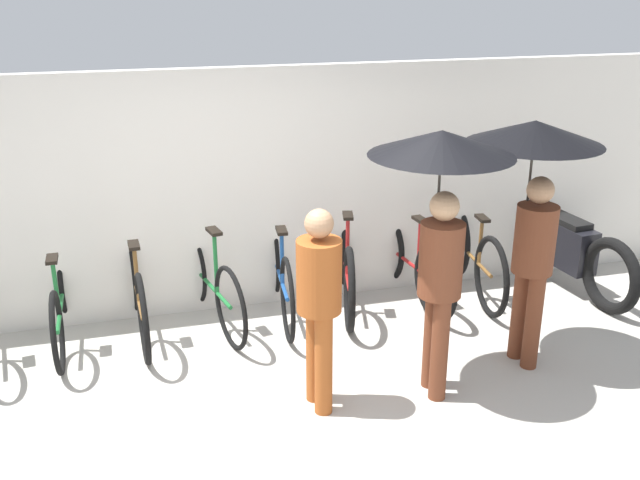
{
  "coord_description": "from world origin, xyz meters",
  "views": [
    {
      "loc": [
        -0.93,
        -4.06,
        3.01
      ],
      "look_at": [
        0.49,
        1.11,
        1.0
      ],
      "focal_mm": 40.0,
      "sensor_mm": 36.0,
      "label": 1
    }
  ],
  "objects_px": {
    "parked_bicycle_6": "(409,261)",
    "pedestrian_center": "(441,189)",
    "parked_bicycle_3": "(210,283)",
    "parked_bicycle_4": "(280,274)",
    "motorcycle": "(564,247)",
    "pedestrian_trailing": "(534,174)",
    "parked_bicycle_5": "(346,266)",
    "parked_bicycle_2": "(137,291)",
    "parked_bicycle_7": "(472,256)",
    "pedestrian_leading": "(319,297)",
    "parked_bicycle_1": "(61,302)"
  },
  "relations": [
    {
      "from": "parked_bicycle_6",
      "to": "pedestrian_trailing",
      "type": "bearing_deg",
      "value": -167.45
    },
    {
      "from": "parked_bicycle_3",
      "to": "pedestrian_center",
      "type": "relative_size",
      "value": 0.86
    },
    {
      "from": "parked_bicycle_1",
      "to": "parked_bicycle_3",
      "type": "xyz_separation_m",
      "value": [
        1.29,
        -0.0,
        0.02
      ]
    },
    {
      "from": "parked_bicycle_1",
      "to": "pedestrian_trailing",
      "type": "height_order",
      "value": "pedestrian_trailing"
    },
    {
      "from": "pedestrian_center",
      "to": "pedestrian_trailing",
      "type": "bearing_deg",
      "value": 20.31
    },
    {
      "from": "motorcycle",
      "to": "parked_bicycle_4",
      "type": "bearing_deg",
      "value": 82.4
    },
    {
      "from": "parked_bicycle_5",
      "to": "parked_bicycle_7",
      "type": "bearing_deg",
      "value": -78.83
    },
    {
      "from": "parked_bicycle_6",
      "to": "motorcycle",
      "type": "xyz_separation_m",
      "value": [
        1.63,
        -0.12,
        0.03
      ]
    },
    {
      "from": "motorcycle",
      "to": "parked_bicycle_7",
      "type": "bearing_deg",
      "value": 80.98
    },
    {
      "from": "parked_bicycle_3",
      "to": "pedestrian_trailing",
      "type": "distance_m",
      "value": 2.95
    },
    {
      "from": "parked_bicycle_1",
      "to": "parked_bicycle_7",
      "type": "bearing_deg",
      "value": -91.37
    },
    {
      "from": "parked_bicycle_7",
      "to": "motorcycle",
      "type": "xyz_separation_m",
      "value": [
        0.98,
        -0.06,
        0.01
      ]
    },
    {
      "from": "parked_bicycle_7",
      "to": "motorcycle",
      "type": "distance_m",
      "value": 0.99
    },
    {
      "from": "pedestrian_trailing",
      "to": "motorcycle",
      "type": "xyz_separation_m",
      "value": [
        1.2,
        1.2,
        -1.17
      ]
    },
    {
      "from": "parked_bicycle_5",
      "to": "parked_bicycle_6",
      "type": "height_order",
      "value": "parked_bicycle_6"
    },
    {
      "from": "parked_bicycle_3",
      "to": "parked_bicycle_4",
      "type": "distance_m",
      "value": 0.65
    },
    {
      "from": "motorcycle",
      "to": "parked_bicycle_1",
      "type": "bearing_deg",
      "value": 83.33
    },
    {
      "from": "parked_bicycle_6",
      "to": "pedestrian_center",
      "type": "distance_m",
      "value": 2.01
    },
    {
      "from": "pedestrian_center",
      "to": "pedestrian_trailing",
      "type": "xyz_separation_m",
      "value": [
        0.87,
        0.22,
        -0.01
      ]
    },
    {
      "from": "motorcycle",
      "to": "pedestrian_trailing",
      "type": "bearing_deg",
      "value": 129.57
    },
    {
      "from": "parked_bicycle_2",
      "to": "pedestrian_center",
      "type": "relative_size",
      "value": 0.9
    },
    {
      "from": "parked_bicycle_5",
      "to": "parked_bicycle_6",
      "type": "xyz_separation_m",
      "value": [
        0.64,
        -0.01,
        -0.02
      ]
    },
    {
      "from": "pedestrian_center",
      "to": "motorcycle",
      "type": "distance_m",
      "value": 2.78
    },
    {
      "from": "parked_bicycle_3",
      "to": "parked_bicycle_4",
      "type": "bearing_deg",
      "value": -101.01
    },
    {
      "from": "parked_bicycle_3",
      "to": "parked_bicycle_2",
      "type": "bearing_deg",
      "value": 80.8
    },
    {
      "from": "pedestrian_trailing",
      "to": "parked_bicycle_4",
      "type": "bearing_deg",
      "value": 137.08
    },
    {
      "from": "parked_bicycle_7",
      "to": "parked_bicycle_1",
      "type": "bearing_deg",
      "value": 95.81
    },
    {
      "from": "parked_bicycle_2",
      "to": "parked_bicycle_7",
      "type": "relative_size",
      "value": 1.03
    },
    {
      "from": "parked_bicycle_3",
      "to": "parked_bicycle_4",
      "type": "height_order",
      "value": "parked_bicycle_4"
    },
    {
      "from": "parked_bicycle_3",
      "to": "pedestrian_trailing",
      "type": "height_order",
      "value": "pedestrian_trailing"
    },
    {
      "from": "parked_bicycle_1",
      "to": "pedestrian_leading",
      "type": "distance_m",
      "value": 2.5
    },
    {
      "from": "parked_bicycle_1",
      "to": "parked_bicycle_7",
      "type": "relative_size",
      "value": 1.01
    },
    {
      "from": "pedestrian_leading",
      "to": "parked_bicycle_4",
      "type": "bearing_deg",
      "value": 82.49
    },
    {
      "from": "parked_bicycle_4",
      "to": "parked_bicycle_7",
      "type": "relative_size",
      "value": 1.02
    },
    {
      "from": "parked_bicycle_4",
      "to": "pedestrian_center",
      "type": "height_order",
      "value": "pedestrian_center"
    },
    {
      "from": "parked_bicycle_1",
      "to": "pedestrian_trailing",
      "type": "xyz_separation_m",
      "value": [
        3.65,
        -1.3,
        1.21
      ]
    },
    {
      "from": "parked_bicycle_2",
      "to": "pedestrian_leading",
      "type": "relative_size",
      "value": 1.18
    },
    {
      "from": "parked_bicycle_7",
      "to": "pedestrian_trailing",
      "type": "relative_size",
      "value": 0.88
    },
    {
      "from": "parked_bicycle_4",
      "to": "parked_bicycle_5",
      "type": "bearing_deg",
      "value": -83.3
    },
    {
      "from": "parked_bicycle_3",
      "to": "motorcycle",
      "type": "bearing_deg",
      "value": -103.37
    },
    {
      "from": "parked_bicycle_6",
      "to": "motorcycle",
      "type": "relative_size",
      "value": 0.83
    },
    {
      "from": "pedestrian_center",
      "to": "parked_bicycle_2",
      "type": "bearing_deg",
      "value": 150.96
    },
    {
      "from": "parked_bicycle_1",
      "to": "parked_bicycle_3",
      "type": "relative_size",
      "value": 1.01
    },
    {
      "from": "parked_bicycle_5",
      "to": "pedestrian_center",
      "type": "distance_m",
      "value": 1.96
    },
    {
      "from": "parked_bicycle_2",
      "to": "parked_bicycle_4",
      "type": "distance_m",
      "value": 1.29
    },
    {
      "from": "parked_bicycle_6",
      "to": "pedestrian_trailing",
      "type": "height_order",
      "value": "pedestrian_trailing"
    },
    {
      "from": "parked_bicycle_5",
      "to": "pedestrian_center",
      "type": "relative_size",
      "value": 0.87
    },
    {
      "from": "parked_bicycle_2",
      "to": "pedestrian_leading",
      "type": "height_order",
      "value": "pedestrian_leading"
    },
    {
      "from": "pedestrian_leading",
      "to": "parked_bicycle_2",
      "type": "bearing_deg",
      "value": 123.25
    },
    {
      "from": "parked_bicycle_3",
      "to": "pedestrian_leading",
      "type": "distance_m",
      "value": 1.75
    }
  ]
}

